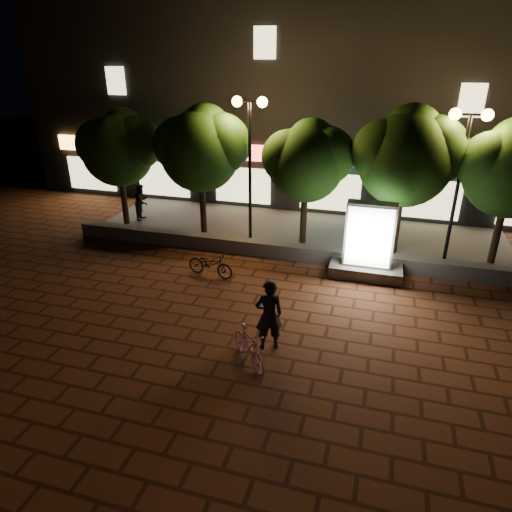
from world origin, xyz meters
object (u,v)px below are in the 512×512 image
at_px(scooter_parked, 210,264).
at_px(pedestrian, 142,202).
at_px(ad_kiosk, 368,247).
at_px(scooter_pink, 249,347).
at_px(tree_left, 202,146).
at_px(street_lamp_right, 465,148).
at_px(tree_right, 408,154).
at_px(street_lamp_left, 250,133).
at_px(rider, 269,315).
at_px(tree_mid, 308,159).
at_px(tree_far_left, 119,146).

bearing_deg(scooter_parked, pedestrian, 58.14).
height_order(ad_kiosk, scooter_pink, ad_kiosk).
distance_m(ad_kiosk, scooter_pink, 5.88).
bearing_deg(tree_left, street_lamp_right, -1.68).
bearing_deg(tree_right, pedestrian, 176.82).
xyz_separation_m(tree_right, street_lamp_right, (1.64, -0.26, 0.33)).
distance_m(tree_left, street_lamp_right, 8.96).
relative_size(street_lamp_left, scooter_parked, 3.24).
bearing_deg(rider, ad_kiosk, -139.94).
xyz_separation_m(tree_left, ad_kiosk, (6.40, -2.14, -2.46)).
height_order(tree_mid, scooter_parked, tree_mid).
bearing_deg(scooter_parked, scooter_pink, -138.47).
distance_m(tree_left, scooter_pink, 9.10).
bearing_deg(scooter_parked, tree_left, 33.59).
relative_size(tree_right, rider, 2.79).
relative_size(tree_mid, rider, 2.48).
height_order(tree_right, rider, tree_right).
height_order(tree_left, pedestrian, tree_left).
xyz_separation_m(tree_far_left, street_lamp_right, (12.45, -0.26, 0.60)).
bearing_deg(tree_right, tree_far_left, -180.00).
bearing_deg(ad_kiosk, tree_far_left, 167.78).
distance_m(street_lamp_left, street_lamp_right, 7.00).
distance_m(street_lamp_left, rider, 7.66).
bearing_deg(rider, tree_mid, -113.34).
bearing_deg(tree_far_left, tree_mid, -0.00).
bearing_deg(street_lamp_right, ad_kiosk, -143.50).
relative_size(tree_mid, scooter_parked, 2.82).
bearing_deg(tree_left, ad_kiosk, -18.52).
distance_m(tree_mid, ad_kiosk, 3.92).
height_order(tree_far_left, street_lamp_right, street_lamp_right).
xyz_separation_m(scooter_pink, rider, (0.27, 0.73, 0.45)).
xyz_separation_m(tree_far_left, street_lamp_left, (5.45, -0.26, 0.74)).
xyz_separation_m(tree_left, tree_mid, (4.00, -0.00, -0.23)).
bearing_deg(rider, tree_right, -139.81).
height_order(tree_mid, pedestrian, tree_mid).
bearing_deg(street_lamp_left, tree_far_left, 177.24).
xyz_separation_m(scooter_pink, pedestrian, (-7.28, 8.12, 0.40)).
bearing_deg(rider, street_lamp_right, -151.51).
bearing_deg(pedestrian, scooter_pink, -147.15).
bearing_deg(street_lamp_right, scooter_pink, -123.48).
bearing_deg(tree_mid, tree_right, 0.00).
distance_m(tree_far_left, ad_kiosk, 10.39).
relative_size(tree_mid, ad_kiosk, 1.84).
distance_m(tree_left, street_lamp_left, 2.05).
xyz_separation_m(tree_mid, pedestrian, (-7.14, 0.58, -2.36)).
bearing_deg(scooter_pink, tree_left, 75.39).
bearing_deg(tree_left, pedestrian, 169.55).
distance_m(tree_far_left, tree_left, 3.51).
bearing_deg(tree_mid, street_lamp_left, -172.69).
height_order(tree_far_left, tree_left, tree_left).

